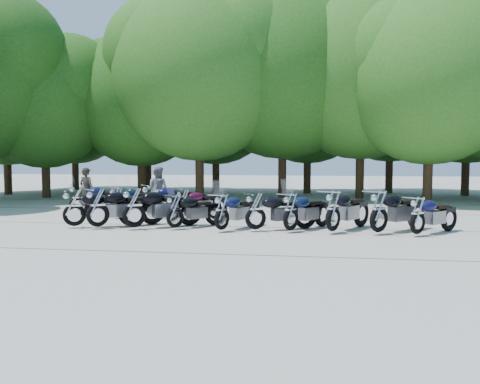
# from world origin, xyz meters

# --- Properties ---
(ground) EXTENTS (90.00, 90.00, 0.00)m
(ground) POSITION_xyz_m (0.00, 0.00, 0.00)
(ground) COLOR #A29D92
(ground) RESTS_ON ground
(tree_0) EXTENTS (7.50, 7.50, 9.21)m
(tree_0) POSITION_xyz_m (-15.42, 12.98, 5.45)
(tree_0) COLOR #3A2614
(tree_0) RESTS_ON ground
(tree_1) EXTENTS (6.97, 6.97, 8.55)m
(tree_1) POSITION_xyz_m (-12.04, 11.24, 5.06)
(tree_1) COLOR #3A2614
(tree_1) RESTS_ON ground
(tree_2) EXTENTS (7.31, 7.31, 8.97)m
(tree_2) POSITION_xyz_m (-7.25, 12.84, 5.31)
(tree_2) COLOR #3A2614
(tree_2) RESTS_ON ground
(tree_3) EXTENTS (8.70, 8.70, 10.67)m
(tree_3) POSITION_xyz_m (-3.57, 11.24, 6.32)
(tree_3) COLOR #3A2614
(tree_3) RESTS_ON ground
(tree_4) EXTENTS (9.13, 9.13, 11.20)m
(tree_4) POSITION_xyz_m (0.54, 13.09, 6.64)
(tree_4) COLOR #3A2614
(tree_4) RESTS_ON ground
(tree_5) EXTENTS (9.04, 9.04, 11.10)m
(tree_5) POSITION_xyz_m (4.61, 13.20, 6.57)
(tree_5) COLOR #3A2614
(tree_5) RESTS_ON ground
(tree_6) EXTENTS (8.00, 8.00, 9.82)m
(tree_6) POSITION_xyz_m (7.55, 10.82, 5.81)
(tree_6) COLOR #3A2614
(tree_6) RESTS_ON ground
(tree_9) EXTENTS (7.59, 7.59, 9.32)m
(tree_9) POSITION_xyz_m (-13.53, 17.59, 5.52)
(tree_9) COLOR #3A2614
(tree_9) RESTS_ON ground
(tree_10) EXTENTS (7.78, 7.78, 9.55)m
(tree_10) POSITION_xyz_m (-8.29, 16.97, 5.66)
(tree_10) COLOR #3A2614
(tree_10) RESTS_ON ground
(tree_11) EXTENTS (7.56, 7.56, 9.28)m
(tree_11) POSITION_xyz_m (-3.76, 16.43, 5.49)
(tree_11) COLOR #3A2614
(tree_11) RESTS_ON ground
(tree_12) EXTENTS (7.88, 7.88, 9.67)m
(tree_12) POSITION_xyz_m (1.80, 16.47, 5.72)
(tree_12) COLOR #3A2614
(tree_12) RESTS_ON ground
(tree_13) EXTENTS (8.31, 8.31, 10.20)m
(tree_13) POSITION_xyz_m (6.69, 17.47, 6.04)
(tree_13) COLOR #3A2614
(tree_13) RESTS_ON ground
(tree_14) EXTENTS (8.02, 8.02, 9.84)m
(tree_14) POSITION_xyz_m (10.68, 16.09, 5.83)
(tree_14) COLOR #3A2614
(tree_14) RESTS_ON ground
(motorcycle_0) EXTENTS (2.48, 1.66, 1.35)m
(motorcycle_0) POSITION_xyz_m (-5.02, 0.46, 0.68)
(motorcycle_0) COLOR black
(motorcycle_0) RESTS_ON ground
(motorcycle_1) EXTENTS (2.36, 2.25, 1.41)m
(motorcycle_1) POSITION_xyz_m (-4.23, 0.41, 0.71)
(motorcycle_1) COLOR black
(motorcycle_1) RESTS_ON ground
(motorcycle_2) EXTENTS (2.47, 2.19, 1.44)m
(motorcycle_2) POSITION_xyz_m (-3.07, 0.42, 0.72)
(motorcycle_2) COLOR black
(motorcycle_2) RESTS_ON ground
(motorcycle_3) EXTENTS (1.85, 2.07, 1.21)m
(motorcycle_3) POSITION_xyz_m (-1.85, 0.62, 0.60)
(motorcycle_3) COLOR black
(motorcycle_3) RESTS_ON ground
(motorcycle_4) EXTENTS (1.63, 2.32, 1.27)m
(motorcycle_4) POSITION_xyz_m (-0.36, 0.34, 0.64)
(motorcycle_4) COLOR #0C1438
(motorcycle_4) RESTS_ON ground
(motorcycle_5) EXTENTS (2.33, 1.73, 1.29)m
(motorcycle_5) POSITION_xyz_m (0.60, 0.59, 0.65)
(motorcycle_5) COLOR black
(motorcycle_5) RESTS_ON ground
(motorcycle_6) EXTENTS (1.87, 2.30, 1.30)m
(motorcycle_6) POSITION_xyz_m (1.64, 0.56, 0.65)
(motorcycle_6) COLOR black
(motorcycle_6) RESTS_ON ground
(motorcycle_7) EXTENTS (1.93, 2.54, 1.41)m
(motorcycle_7) POSITION_xyz_m (2.84, 0.51, 0.71)
(motorcycle_7) COLOR black
(motorcycle_7) RESTS_ON ground
(motorcycle_8) EXTENTS (2.32, 2.34, 1.43)m
(motorcycle_8) POSITION_xyz_m (4.12, 0.50, 0.71)
(motorcycle_8) COLOR black
(motorcycle_8) RESTS_ON ground
(motorcycle_9) EXTENTS (2.02, 2.07, 1.25)m
(motorcycle_9) POSITION_xyz_m (5.14, 0.35, 0.63)
(motorcycle_9) COLOR #0C0D36
(motorcycle_9) RESTS_ON ground
(motorcycle_10) EXTENTS (2.56, 1.60, 1.39)m
(motorcycle_10) POSITION_xyz_m (-6.20, 3.18, 0.69)
(motorcycle_10) COLOR black
(motorcycle_10) RESTS_ON ground
(motorcycle_11) EXTENTS (1.76, 2.33, 1.29)m
(motorcycle_11) POSITION_xyz_m (-4.67, 3.04, 0.65)
(motorcycle_11) COLOR #0B1A34
(motorcycle_11) RESTS_ON ground
(motorcycle_12) EXTENTS (2.45, 2.06, 1.40)m
(motorcycle_12) POSITION_xyz_m (-3.41, 3.06, 0.70)
(motorcycle_12) COLOR #0D0C35
(motorcycle_12) RESTS_ON ground
(motorcycle_13) EXTENTS (1.94, 1.91, 1.18)m
(motorcycle_13) POSITION_xyz_m (-2.29, 3.27, 0.59)
(motorcycle_13) COLOR #380723
(motorcycle_13) RESTS_ON ground
(rider_0) EXTENTS (0.75, 0.59, 1.79)m
(rider_0) POSITION_xyz_m (-6.39, 4.23, 0.89)
(rider_0) COLOR black
(rider_0) RESTS_ON ground
(rider_1) EXTENTS (0.98, 0.82, 1.83)m
(rider_1) POSITION_xyz_m (-3.71, 4.69, 0.92)
(rider_1) COLOR gray
(rider_1) RESTS_ON ground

